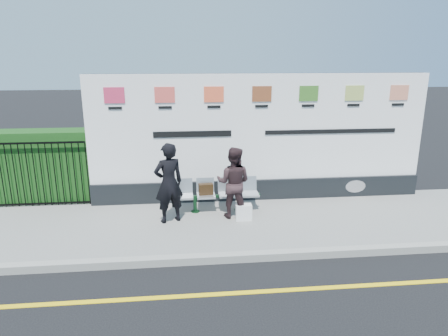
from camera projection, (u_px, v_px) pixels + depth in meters
name	position (u px, v px, depth m)	size (l,w,h in m)	color
ground	(273.00, 291.00, 6.16)	(80.00, 80.00, 0.00)	black
pavement	(247.00, 223.00, 8.54)	(14.00, 3.00, 0.12)	gray
kerb	(261.00, 256.00, 7.10)	(14.00, 0.18, 0.14)	gray
yellow_line	(273.00, 291.00, 6.16)	(14.00, 0.10, 0.01)	yellow
billboard	(260.00, 147.00, 9.51)	(8.00, 0.30, 3.00)	black
hedge	(47.00, 166.00, 9.56)	(2.35, 0.70, 1.70)	#174414
railing	(42.00, 174.00, 9.15)	(2.05, 0.06, 1.54)	black
bench	(217.00, 202.00, 8.99)	(1.87, 0.50, 0.40)	#ADB2B6
woman_left	(169.00, 183.00, 8.24)	(0.62, 0.41, 1.70)	black
woman_right	(233.00, 183.00, 8.51)	(0.75, 0.59, 1.55)	#322023
handbag_brown	(206.00, 189.00, 8.87)	(0.31, 0.13, 0.25)	black
carrier_bag_white	(244.00, 212.00, 8.51)	(0.34, 0.20, 0.34)	white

